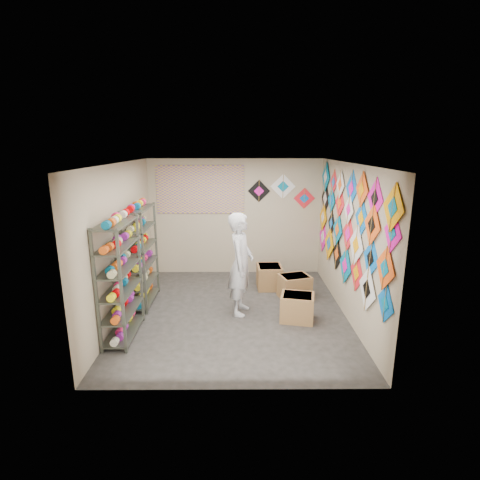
{
  "coord_description": "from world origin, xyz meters",
  "views": [
    {
      "loc": [
        0.06,
        -6.36,
        3.01
      ],
      "look_at": [
        0.1,
        0.3,
        1.3
      ],
      "focal_mm": 28.0,
      "sensor_mm": 36.0,
      "label": 1
    }
  ],
  "objects_px": {
    "carton_b": "(294,287)",
    "carton_c": "(269,277)",
    "shopkeeper": "(241,264)",
    "shelf_rack_front": "(120,280)",
    "carton_a": "(297,307)",
    "shelf_rack_back": "(141,256)"
  },
  "relations": [
    {
      "from": "shelf_rack_front",
      "to": "shopkeeper",
      "type": "distance_m",
      "value": 2.08
    },
    {
      "from": "carton_b",
      "to": "carton_c",
      "type": "bearing_deg",
      "value": 113.45
    },
    {
      "from": "shelf_rack_back",
      "to": "carton_b",
      "type": "height_order",
      "value": "shelf_rack_back"
    },
    {
      "from": "carton_b",
      "to": "shopkeeper",
      "type": "bearing_deg",
      "value": -164.97
    },
    {
      "from": "shelf_rack_front",
      "to": "carton_c",
      "type": "relative_size",
      "value": 3.35
    },
    {
      "from": "shelf_rack_front",
      "to": "carton_c",
      "type": "bearing_deg",
      "value": 39.44
    },
    {
      "from": "shopkeeper",
      "to": "shelf_rack_front",
      "type": "bearing_deg",
      "value": 124.59
    },
    {
      "from": "shelf_rack_front",
      "to": "carton_a",
      "type": "height_order",
      "value": "shelf_rack_front"
    },
    {
      "from": "shelf_rack_back",
      "to": "shopkeeper",
      "type": "relative_size",
      "value": 1.02
    },
    {
      "from": "shelf_rack_front",
      "to": "carton_a",
      "type": "distance_m",
      "value": 3.01
    },
    {
      "from": "shelf_rack_back",
      "to": "carton_a",
      "type": "distance_m",
      "value": 3.06
    },
    {
      "from": "carton_b",
      "to": "shelf_rack_back",
      "type": "bearing_deg",
      "value": 167.93
    },
    {
      "from": "shopkeeper",
      "to": "carton_c",
      "type": "height_order",
      "value": "shopkeeper"
    },
    {
      "from": "shelf_rack_front",
      "to": "carton_a",
      "type": "xyz_separation_m",
      "value": [
        2.88,
        0.54,
        -0.71
      ]
    },
    {
      "from": "shelf_rack_back",
      "to": "shopkeeper",
      "type": "height_order",
      "value": "shelf_rack_back"
    },
    {
      "from": "carton_a",
      "to": "carton_c",
      "type": "bearing_deg",
      "value": 115.15
    },
    {
      "from": "shopkeeper",
      "to": "carton_a",
      "type": "relative_size",
      "value": 3.29
    },
    {
      "from": "carton_c",
      "to": "shelf_rack_front",
      "type": "bearing_deg",
      "value": -142.49
    },
    {
      "from": "shelf_rack_front",
      "to": "shelf_rack_back",
      "type": "height_order",
      "value": "same"
    },
    {
      "from": "carton_c",
      "to": "carton_a",
      "type": "bearing_deg",
      "value": -78.63
    },
    {
      "from": "carton_c",
      "to": "shopkeeper",
      "type": "bearing_deg",
      "value": -119.18
    },
    {
      "from": "shopkeeper",
      "to": "carton_a",
      "type": "xyz_separation_m",
      "value": [
        0.99,
        -0.32,
        -0.7
      ]
    }
  ]
}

